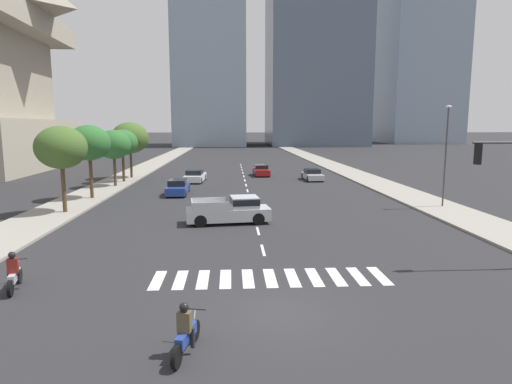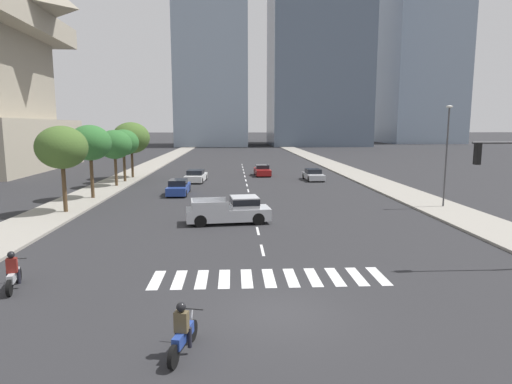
{
  "view_description": "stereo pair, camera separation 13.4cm",
  "coord_description": "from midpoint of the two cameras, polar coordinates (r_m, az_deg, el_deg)",
  "views": [
    {
      "loc": [
        -1.54,
        -13.5,
        6.08
      ],
      "look_at": [
        0.0,
        13.33,
        2.0
      ],
      "focal_mm": 30.64,
      "sensor_mm": 36.0,
      "label": 1
    },
    {
      "loc": [
        -1.41,
        -13.51,
        6.08
      ],
      "look_at": [
        0.0,
        13.33,
        2.0
      ],
      "focal_mm": 30.64,
      "sensor_mm": 36.0,
      "label": 2
    }
  ],
  "objects": [
    {
      "name": "ground_plane",
      "position": [
        14.88,
        2.79,
        -15.49
      ],
      "size": [
        800.0,
        800.0,
        0.0
      ],
      "primitive_type": "plane",
      "color": "#28282B"
    },
    {
      "name": "sidewalk_east",
      "position": [
        46.54,
        16.06,
        0.88
      ],
      "size": [
        4.0,
        260.0,
        0.15
      ],
      "primitive_type": "cube",
      "color": "gray",
      "rests_on": "ground"
    },
    {
      "name": "sidewalk_west",
      "position": [
        45.64,
        -19.08,
        0.59
      ],
      "size": [
        4.0,
        260.0,
        0.15
      ],
      "primitive_type": "cube",
      "color": "gray",
      "rests_on": "ground"
    },
    {
      "name": "crosswalk_near",
      "position": [
        17.96,
        1.65,
        -11.15
      ],
      "size": [
        9.45,
        2.21,
        0.01
      ],
      "color": "silver",
      "rests_on": "ground"
    },
    {
      "name": "lane_divider_center",
      "position": [
        45.27,
        -1.39,
        0.91
      ],
      "size": [
        0.14,
        50.0,
        0.01
      ],
      "color": "silver",
      "rests_on": "ground"
    },
    {
      "name": "motorcycle_lead",
      "position": [
        12.42,
        -9.47,
        -17.75
      ],
      "size": [
        0.8,
        2.05,
        1.49
      ],
      "rotation": [
        0.0,
        0.0,
        1.34
      ],
      "color": "black",
      "rests_on": "ground"
    },
    {
      "name": "motorcycle_trailing",
      "position": [
        18.91,
        -29.22,
        -9.39
      ],
      "size": [
        0.81,
        2.02,
        1.49
      ],
      "rotation": [
        0.0,
        0.0,
        1.81
      ],
      "color": "black",
      "rests_on": "ground"
    },
    {
      "name": "pickup_truck",
      "position": [
        27.56,
        -3.27,
        -2.41
      ],
      "size": [
        5.42,
        2.54,
        1.67
      ],
      "rotation": [
        0.0,
        0.0,
        0.12
      ],
      "color": "#B7BABF",
      "rests_on": "ground"
    },
    {
      "name": "sedan_white_0",
      "position": [
        48.23,
        -8.05,
        2.04
      ],
      "size": [
        2.25,
        4.74,
        1.33
      ],
      "rotation": [
        0.0,
        0.0,
        1.49
      ],
      "color": "silver",
      "rests_on": "ground"
    },
    {
      "name": "sedan_silver_1",
      "position": [
        49.77,
        7.29,
        2.22
      ],
      "size": [
        1.96,
        4.34,
        1.26
      ],
      "rotation": [
        0.0,
        0.0,
        -1.53
      ],
      "color": "#B7BABF",
      "rests_on": "ground"
    },
    {
      "name": "sedan_blue_2",
      "position": [
        39.62,
        -10.26,
        0.58
      ],
      "size": [
        1.76,
        4.7,
        1.36
      ],
      "rotation": [
        0.0,
        0.0,
        1.57
      ],
      "color": "navy",
      "rests_on": "ground"
    },
    {
      "name": "sedan_red_3",
      "position": [
        53.8,
        0.62,
        2.8
      ],
      "size": [
        1.95,
        4.32,
        1.33
      ],
      "rotation": [
        0.0,
        0.0,
        -1.54
      ],
      "color": "maroon",
      "rests_on": "ground"
    },
    {
      "name": "street_lamp_east",
      "position": [
        35.0,
        23.46,
        5.24
      ],
      "size": [
        0.5,
        0.24,
        7.4
      ],
      "color": "#3F3F42",
      "rests_on": "sidewalk_east"
    },
    {
      "name": "street_tree_nearest",
      "position": [
        32.76,
        -24.22,
        5.3
      ],
      "size": [
        3.45,
        3.45,
        5.94
      ],
      "color": "#4C3823",
      "rests_on": "sidewalk_west"
    },
    {
      "name": "street_tree_second",
      "position": [
        38.43,
        -21.05,
        5.99
      ],
      "size": [
        3.41,
        3.41,
        6.01
      ],
      "color": "#4C3823",
      "rests_on": "sidewalk_west"
    },
    {
      "name": "street_tree_third",
      "position": [
        45.6,
        -18.18,
        5.89
      ],
      "size": [
        3.37,
        3.37,
        5.54
      ],
      "color": "#4C3823",
      "rests_on": "sidewalk_west"
    },
    {
      "name": "street_tree_fourth",
      "position": [
        49.0,
        -17.14,
        6.18
      ],
      "size": [
        3.25,
        3.25,
        5.56
      ],
      "color": "#4C3823",
      "rests_on": "sidewalk_west"
    },
    {
      "name": "street_tree_fifth",
      "position": [
        52.59,
        -16.2,
        6.79
      ],
      "size": [
        4.21,
        4.21,
        6.35
      ],
      "color": "#4C3823",
      "rests_on": "sidewalk_west"
    },
    {
      "name": "office_tower_center_skyline",
      "position": [
        145.15,
        7.74,
        20.67
      ],
      "size": [
        28.96,
        28.97,
        83.79
      ],
      "color": "slate",
      "rests_on": "ground"
    },
    {
      "name": "office_tower_right_skyline",
      "position": [
        176.24,
        20.84,
        21.96
      ],
      "size": [
        24.88,
        25.91,
        108.96
      ],
      "color": "#8C9EB2",
      "rests_on": "ground"
    }
  ]
}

